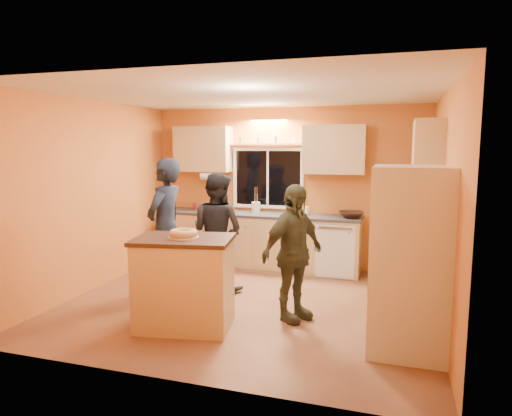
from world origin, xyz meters
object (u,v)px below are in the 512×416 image
at_px(person_left, 166,227).
at_px(person_center, 217,232).
at_px(island, 184,282).
at_px(person_right, 293,253).
at_px(refrigerator, 409,261).

relative_size(person_left, person_center, 1.12).
relative_size(island, person_right, 0.73).
height_order(person_center, person_right, person_center).
distance_m(person_left, person_right, 1.89).
distance_m(refrigerator, person_left, 3.20).
bearing_deg(island, refrigerator, -7.61).
bearing_deg(person_left, island, 41.02).
relative_size(person_left, person_right, 1.17).
height_order(refrigerator, person_center, refrigerator).
bearing_deg(refrigerator, person_right, 159.78).
bearing_deg(person_right, refrigerator, -79.66).
relative_size(refrigerator, person_right, 1.15).
bearing_deg(person_center, person_left, 47.57).
relative_size(island, person_left, 0.63).
height_order(person_left, person_right, person_left).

